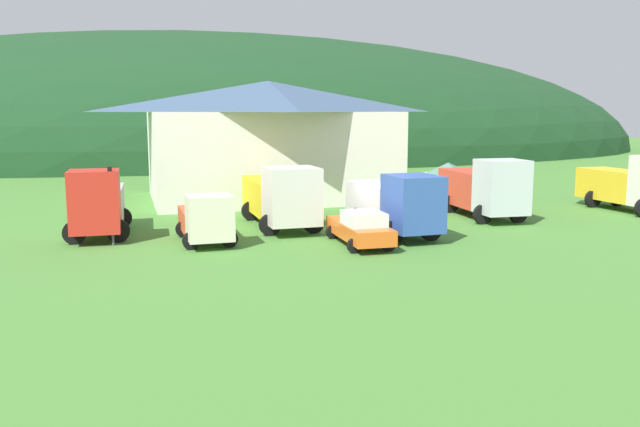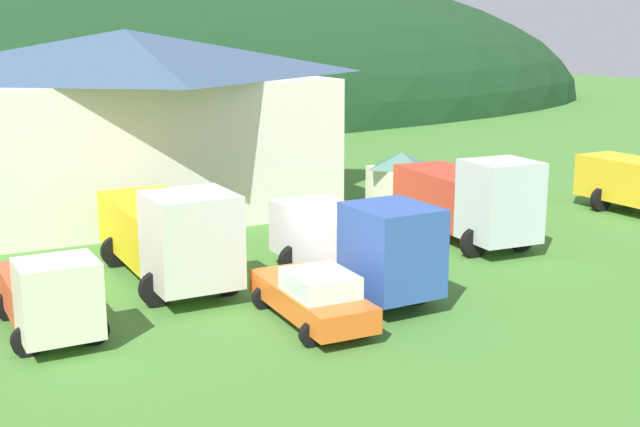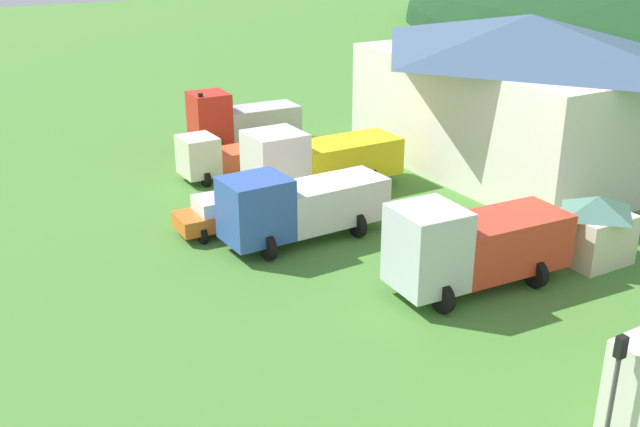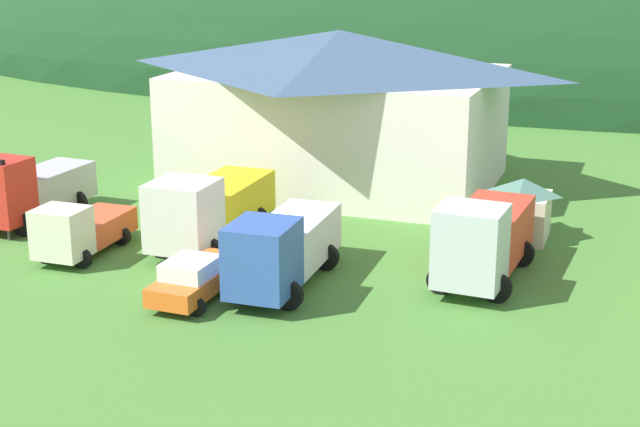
# 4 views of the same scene
# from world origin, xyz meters

# --- Properties ---
(ground_plane) EXTENTS (200.00, 200.00, 0.00)m
(ground_plane) POSITION_xyz_m (0.00, 0.00, 0.00)
(ground_plane) COLOR #477F33
(depot_building) EXTENTS (17.57, 12.59, 8.28)m
(depot_building) POSITION_xyz_m (-1.99, 14.54, 4.27)
(depot_building) COLOR white
(depot_building) RESTS_ON ground
(play_shed_cream) EXTENTS (2.50, 2.80, 2.79)m
(play_shed_cream) POSITION_xyz_m (8.83, 8.11, 1.44)
(play_shed_cream) COLOR beige
(play_shed_cream) RESTS_ON ground
(crane_truck_red) EXTENTS (3.22, 6.68, 3.47)m
(crane_truck_red) POSITION_xyz_m (-13.26, 2.51, 1.69)
(crane_truck_red) COLOR red
(crane_truck_red) RESTS_ON ground
(light_truck_cream) EXTENTS (2.59, 5.25, 2.45)m
(light_truck_cream) POSITION_xyz_m (-8.33, -0.74, 1.18)
(light_truck_cream) COLOR beige
(light_truck_cream) RESTS_ON ground
(flatbed_truck_yellow) EXTENTS (3.41, 8.13, 3.42)m
(flatbed_truck_yellow) POSITION_xyz_m (-3.91, 2.54, 1.71)
(flatbed_truck_yellow) COLOR silver
(flatbed_truck_yellow) RESTS_ON ground
(box_truck_blue) EXTENTS (3.22, 7.48, 3.20)m
(box_truck_blue) POSITION_xyz_m (1.11, -1.23, 1.66)
(box_truck_blue) COLOR #3356AD
(box_truck_blue) RESTS_ON ground
(tow_truck_silver) EXTENTS (3.49, 7.22, 3.55)m
(tow_truck_silver) POSITION_xyz_m (8.19, 2.21, 1.79)
(tow_truck_silver) COLOR silver
(tow_truck_silver) RESTS_ON ground
(service_pickup_orange) EXTENTS (2.34, 5.07, 1.66)m
(service_pickup_orange) POSITION_xyz_m (-1.49, -3.24, 0.83)
(service_pickup_orange) COLOR orange
(service_pickup_orange) RESTS_ON ground
(traffic_light_west) EXTENTS (0.20, 0.32, 3.68)m
(traffic_light_west) POSITION_xyz_m (-12.58, 0.00, 2.29)
(traffic_light_west) COLOR #4C4C51
(traffic_light_west) RESTS_ON ground
(traffic_light_east) EXTENTS (0.20, 0.32, 4.12)m
(traffic_light_east) POSITION_xyz_m (17.83, -1.85, 2.53)
(traffic_light_east) COLOR #4C4C51
(traffic_light_east) RESTS_ON ground
(traffic_cone_near_pickup) EXTENTS (0.36, 0.36, 0.46)m
(traffic_cone_near_pickup) POSITION_xyz_m (-4.56, 1.13, 0.00)
(traffic_cone_near_pickup) COLOR orange
(traffic_cone_near_pickup) RESTS_ON ground
(traffic_cone_mid_row) EXTENTS (0.36, 0.36, 0.59)m
(traffic_cone_mid_row) POSITION_xyz_m (1.49, 3.30, 0.00)
(traffic_cone_mid_row) COLOR orange
(traffic_cone_mid_row) RESTS_ON ground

